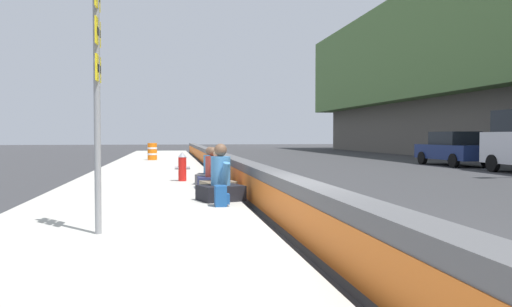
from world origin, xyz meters
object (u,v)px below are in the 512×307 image
at_px(seated_person_far, 210,172).
at_px(parked_car_fourth, 453,148).
at_px(route_sign_post, 97,84).
at_px(seated_person_middle, 218,179).
at_px(seated_person_foreground, 221,183).
at_px(fire_hydrant, 182,166).
at_px(construction_barrel, 152,151).
at_px(seated_person_rear, 212,175).
at_px(backpack, 221,196).

relative_size(seated_person_far, parked_car_fourth, 0.23).
distance_m(route_sign_post, seated_person_middle, 5.58).
height_order(seated_person_foreground, parked_car_fourth, parked_car_fourth).
bearing_deg(fire_hydrant, construction_barrel, 5.56).
xyz_separation_m(seated_person_rear, seated_person_far, (1.10, -0.02, -0.01)).
height_order(seated_person_far, backpack, seated_person_far).
bearing_deg(seated_person_foreground, parked_car_fourth, -45.14).
bearing_deg(fire_hydrant, seated_person_rear, -161.12).
bearing_deg(parked_car_fourth, route_sign_post, 137.32).
height_order(seated_person_middle, construction_barrel, seated_person_middle).
bearing_deg(parked_car_fourth, seated_person_rear, 128.33).
height_order(route_sign_post, seated_person_far, route_sign_post).
xyz_separation_m(route_sign_post, parked_car_fourth, (16.30, -15.03, -1.37)).
relative_size(fire_hydrant, backpack, 2.20).
bearing_deg(construction_barrel, parked_car_fourth, -110.53).
height_order(backpack, construction_barrel, construction_barrel).
distance_m(fire_hydrant, backpack, 5.74).
distance_m(seated_person_rear, seated_person_far, 1.10).
bearing_deg(route_sign_post, parked_car_fourth, -42.68).
relative_size(route_sign_post, seated_person_foreground, 2.99).
distance_m(backpack, parked_car_fourth, 19.00).
xyz_separation_m(seated_person_foreground, seated_person_middle, (1.47, -0.09, -0.05)).
bearing_deg(seated_person_middle, seated_person_foreground, 176.57).
bearing_deg(route_sign_post, fire_hydrant, -9.40).
distance_m(seated_person_foreground, seated_person_middle, 1.47).
xyz_separation_m(fire_hydrant, seated_person_foreground, (-4.84, -0.68, -0.07)).
relative_size(seated_person_middle, parked_car_fourth, 0.23).
height_order(route_sign_post, backpack, route_sign_post).
relative_size(seated_person_foreground, seated_person_middle, 1.14).
bearing_deg(parked_car_fourth, seated_person_middle, 131.61).
bearing_deg(seated_person_foreground, seated_person_middle, -3.43).
height_order(fire_hydrant, backpack, fire_hydrant).
xyz_separation_m(seated_person_middle, seated_person_rear, (1.23, 0.04, 0.01)).
height_order(route_sign_post, construction_barrel, route_sign_post).
height_order(seated_person_rear, parked_car_fourth, parked_car_fourth).
bearing_deg(route_sign_post, seated_person_far, -16.40).
bearing_deg(seated_person_far, route_sign_post, 163.60).
relative_size(route_sign_post, fire_hydrant, 4.09).
relative_size(route_sign_post, seated_person_far, 3.41).
distance_m(route_sign_post, seated_person_rear, 6.66).
height_order(seated_person_foreground, seated_person_far, seated_person_foreground).
distance_m(seated_person_middle, seated_person_far, 2.33).
xyz_separation_m(seated_person_rear, backpack, (-3.56, 0.13, -0.14)).
xyz_separation_m(seated_person_foreground, seated_person_rear, (2.70, -0.05, -0.04)).
distance_m(route_sign_post, parked_car_fourth, 22.21).
relative_size(fire_hydrant, construction_barrel, 0.93).
relative_size(seated_person_foreground, parked_car_fourth, 0.26).
distance_m(route_sign_post, seated_person_far, 7.68).
bearing_deg(parked_car_fourth, fire_hydrant, 120.61).
bearing_deg(seated_person_foreground, fire_hydrant, 8.03).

